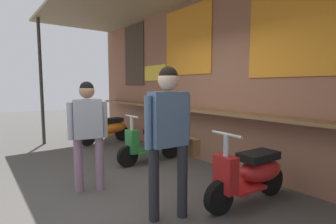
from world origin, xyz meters
TOP-DOWN VIEW (x-y plane):
  - ground_plane at (0.00, 0.00)m, footprint 27.78×27.78m
  - market_stall_facade at (-0.00, 1.84)m, footprint 9.92×2.57m
  - scooter_orange at (-3.27, 1.08)m, footprint 0.46×1.40m
  - scooter_green at (-1.12, 1.08)m, footprint 0.46×1.40m
  - scooter_red at (1.15, 1.08)m, footprint 0.50×1.40m
  - shopper_browsing at (-0.50, -0.46)m, footprint 0.30×0.53m
  - shopper_passing at (0.82, -0.02)m, footprint 0.27×0.68m

SIDE VIEW (x-z plane):
  - ground_plane at x=0.00m, z-range 0.00..0.00m
  - scooter_orange at x=-3.27m, z-range -0.10..0.87m
  - scooter_green at x=-1.12m, z-range -0.10..0.87m
  - scooter_red at x=1.15m, z-range -0.10..0.87m
  - shopper_browsing at x=-0.50m, z-range 0.17..1.75m
  - shopper_passing at x=0.82m, z-range 0.20..1.93m
  - market_stall_facade at x=0.00m, z-range 0.19..3.69m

